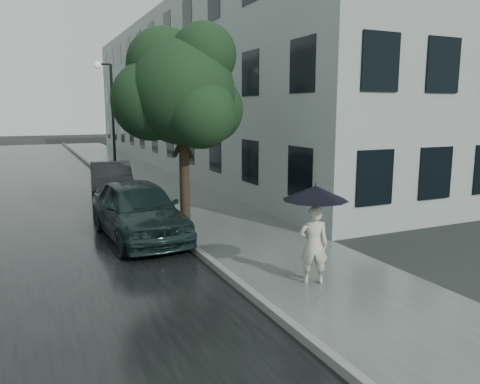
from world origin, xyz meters
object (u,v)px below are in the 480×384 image
lamp_post (110,116)px  car_near (138,209)px  car_far (111,181)px  pedestrian (314,245)px  street_tree (182,91)px

lamp_post → car_near: size_ratio=1.19×
car_near → car_far: (0.31, 6.07, -0.08)m
pedestrian → lamp_post: (-1.41, 14.33, 2.33)m
street_tree → lamp_post: size_ratio=1.04×
street_tree → lamp_post: 9.48m
lamp_post → car_far: size_ratio=1.29×
street_tree → car_near: (-1.31, -0.16, -3.09)m
street_tree → car_far: 6.79m
car_near → pedestrian: bearing=-66.1°
car_near → car_far: bearing=84.4°
pedestrian → car_far: bearing=-55.3°
car_near → street_tree: bearing=4.1°
street_tree → car_near: bearing=-173.2°
pedestrian → car_far: (-2.05, 10.81, -0.08)m
street_tree → car_near: size_ratio=1.24×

